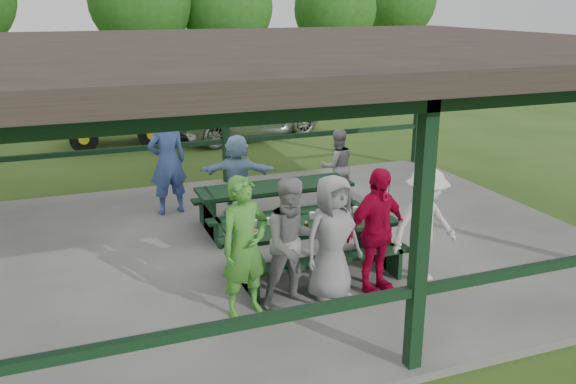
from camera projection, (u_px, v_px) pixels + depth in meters
name	position (u px, v px, depth m)	size (l,w,h in m)	color
ground	(288.00, 248.00, 10.09)	(90.00, 90.00, 0.00)	#2C5119
concrete_slab	(288.00, 245.00, 10.07)	(10.00, 8.00, 0.10)	#61615C
pavilion_structure	(288.00, 52.00, 9.14)	(10.60, 8.60, 3.24)	black
picnic_table_near	(313.00, 242.00, 8.82)	(2.49, 1.39, 0.75)	black
picnic_table_far	(275.00, 200.00, 10.65)	(2.71, 1.39, 0.75)	black
table_setting	(316.00, 220.00, 8.79)	(2.17, 0.45, 0.10)	white
contestant_green	(245.00, 247.00, 7.52)	(0.66, 0.43, 1.81)	#44912F
contestant_grey_left	(293.00, 243.00, 7.75)	(0.84, 0.65, 1.73)	gray
contestant_grey_mid	(332.00, 238.00, 7.95)	(0.83, 0.54, 1.70)	gray
contestant_red	(376.00, 231.00, 8.12)	(1.02, 0.43, 1.74)	#AD052B
contestant_white_fedora	(425.00, 225.00, 8.45)	(1.12, 0.71, 1.71)	silver
spectator_lblue	(237.00, 175.00, 11.18)	(1.41, 0.45, 1.52)	#89AFD4
spectator_blue	(167.00, 162.00, 11.17)	(0.72, 0.47, 1.97)	#395195
spectator_grey	(337.00, 166.00, 11.86)	(0.71, 0.55, 1.46)	gray
pickup_truck	(247.00, 114.00, 18.29)	(2.21, 4.80, 1.33)	silver
farm_trailer	(116.00, 121.00, 17.16)	(3.84, 1.79, 1.34)	#1A4292
tree_left	(141.00, 0.00, 21.79)	(3.71, 3.71, 5.79)	black
tree_mid	(227.00, 7.00, 22.95)	(3.48, 3.48, 5.43)	black
tree_right	(335.00, 10.00, 24.86)	(3.36, 3.36, 5.25)	black
tree_far_right	(396.00, 0.00, 28.45)	(3.72, 3.72, 5.82)	black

